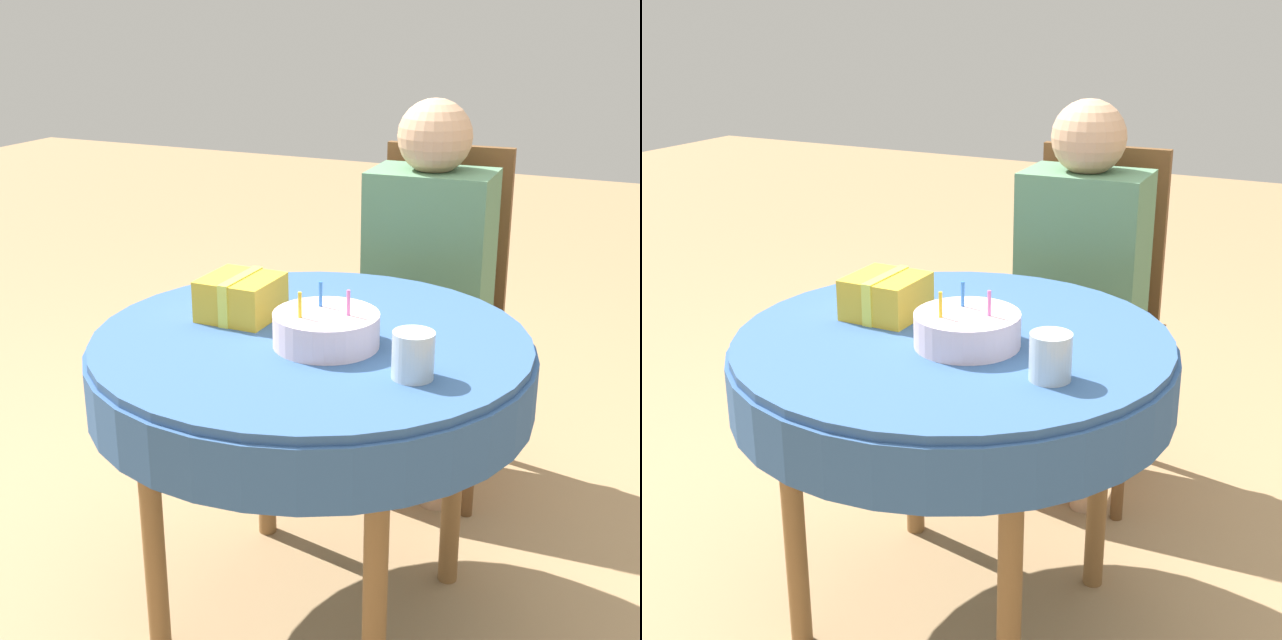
{
  "view_description": "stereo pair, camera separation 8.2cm",
  "coord_description": "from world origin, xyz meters",
  "views": [
    {
      "loc": [
        0.79,
        -1.65,
        1.43
      ],
      "look_at": [
        0.03,
        -0.01,
        0.78
      ],
      "focal_mm": 50.0,
      "sensor_mm": 36.0,
      "label": 1
    },
    {
      "loc": [
        0.86,
        -1.62,
        1.43
      ],
      "look_at": [
        0.03,
        -0.01,
        0.78
      ],
      "focal_mm": 50.0,
      "sensor_mm": 36.0,
      "label": 2
    }
  ],
  "objects": [
    {
      "name": "dining_table",
      "position": [
        0.0,
        0.0,
        0.64
      ],
      "size": [
        0.99,
        0.99,
        0.73
      ],
      "color": "#335689",
      "rests_on": "ground_plane"
    },
    {
      "name": "ground_plane",
      "position": [
        0.0,
        0.0,
        0.0
      ],
      "size": [
        12.0,
        12.0,
        0.0
      ],
      "primitive_type": "plane",
      "color": "#A37F56"
    },
    {
      "name": "birthday_cake",
      "position": [
        0.06,
        -0.04,
        0.77
      ],
      "size": [
        0.23,
        0.23,
        0.13
      ],
      "color": "silver",
      "rests_on": "dining_table"
    },
    {
      "name": "gift_box",
      "position": [
        -0.2,
        0.04,
        0.78
      ],
      "size": [
        0.16,
        0.17,
        0.1
      ],
      "color": "gold",
      "rests_on": "dining_table"
    },
    {
      "name": "person",
      "position": [
        0.02,
        0.74,
        0.71
      ],
      "size": [
        0.37,
        0.34,
        1.17
      ],
      "rotation": [
        0.0,
        0.0,
        0.06
      ],
      "color": "tan",
      "rests_on": "ground_plane"
    },
    {
      "name": "chair",
      "position": [
        0.02,
        0.85,
        0.54
      ],
      "size": [
        0.46,
        0.46,
        1.02
      ],
      "rotation": [
        0.0,
        0.0,
        0.06
      ],
      "color": "brown",
      "rests_on": "ground_plane"
    },
    {
      "name": "drinking_glass",
      "position": [
        0.28,
        -0.13,
        0.78
      ],
      "size": [
        0.08,
        0.08,
        0.1
      ],
      "color": "silver",
      "rests_on": "dining_table"
    }
  ]
}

